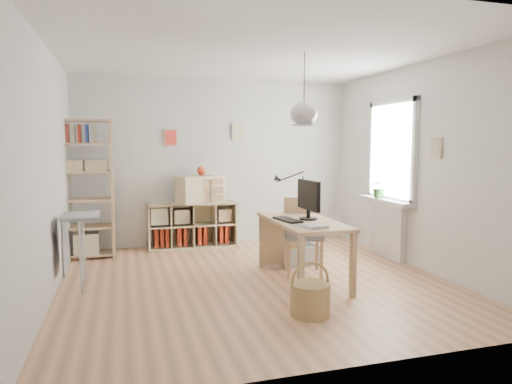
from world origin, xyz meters
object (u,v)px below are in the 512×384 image
object	(u,v)px
storage_chest	(298,251)
drawer_chest	(201,189)
desk	(303,227)
monitor	(309,197)
cube_shelf	(191,228)
tall_bookshelf	(84,183)
chair	(303,231)

from	to	relation	value
storage_chest	drawer_chest	distance (m)	1.94
desk	storage_chest	world-z (taller)	desk
desk	monitor	xyz separation A→B (m)	(0.07, -0.00, 0.36)
desk	monitor	bearing A→B (deg)	-0.75
cube_shelf	tall_bookshelf	xyz separation A→B (m)	(-1.56, -0.28, 0.79)
chair	monitor	xyz separation A→B (m)	(-0.07, -0.34, 0.47)
desk	monitor	distance (m)	0.36
desk	drawer_chest	world-z (taller)	drawer_chest
desk	drawer_chest	size ratio (longest dim) A/B	2.00
desk	chair	xyz separation A→B (m)	(0.14, 0.34, -0.11)
tall_bookshelf	chair	xyz separation A→B (m)	(2.73, -1.61, -0.54)
drawer_chest	desk	bearing A→B (deg)	-90.96
cube_shelf	storage_chest	xyz separation A→B (m)	(1.29, -1.43, -0.12)
desk	storage_chest	distance (m)	0.97
cube_shelf	chair	world-z (taller)	chair
tall_bookshelf	storage_chest	xyz separation A→B (m)	(2.85, -1.15, -0.91)
cube_shelf	drawer_chest	bearing A→B (deg)	-14.38
desk	drawer_chest	distance (m)	2.37
desk	chair	size ratio (longest dim) A/B	1.57
tall_bookshelf	desk	bearing A→B (deg)	-37.01
tall_bookshelf	drawer_chest	world-z (taller)	tall_bookshelf
desk	tall_bookshelf	world-z (taller)	tall_bookshelf
cube_shelf	storage_chest	size ratio (longest dim) A/B	2.19
desk	cube_shelf	xyz separation A→B (m)	(-1.02, 2.23, -0.36)
cube_shelf	chair	xyz separation A→B (m)	(1.16, -1.89, 0.25)
storage_chest	monitor	bearing A→B (deg)	-112.10
storage_chest	monitor	xyz separation A→B (m)	(-0.19, -0.80, 0.84)
monitor	drawer_chest	distance (m)	2.38
tall_bookshelf	storage_chest	world-z (taller)	tall_bookshelf
chair	cube_shelf	bearing A→B (deg)	137.63
desk	chair	distance (m)	0.38
monitor	tall_bookshelf	bearing A→B (deg)	141.78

